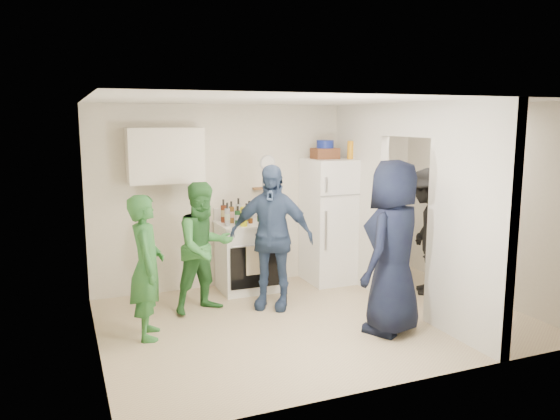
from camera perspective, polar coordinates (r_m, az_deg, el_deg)
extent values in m
plane|color=#C3B489|center=(6.49, 3.71, -11.34)|extent=(4.80, 4.80, 0.00)
plane|color=silver|center=(7.71, -1.70, 1.60)|extent=(4.80, 0.00, 4.80)
plane|color=silver|center=(4.72, 12.90, -3.67)|extent=(4.80, 0.00, 4.80)
plane|color=silver|center=(5.56, -19.02, -1.98)|extent=(0.00, 3.40, 3.40)
plane|color=silver|center=(7.51, 20.53, 0.80)|extent=(0.00, 3.40, 3.40)
plane|color=white|center=(6.07, 3.97, 11.30)|extent=(4.80, 4.80, 0.00)
cube|color=silver|center=(7.68, 8.31, 1.48)|extent=(0.12, 1.20, 2.50)
cube|color=silver|center=(5.91, 19.13, -1.33)|extent=(0.12, 1.20, 2.50)
cube|color=silver|center=(6.68, 13.35, 9.18)|extent=(0.12, 1.00, 0.40)
cube|color=white|center=(7.43, -3.42, -4.86)|extent=(0.78, 0.65, 0.93)
cube|color=silver|center=(7.10, -11.90, 5.60)|extent=(0.95, 0.34, 0.70)
cube|color=white|center=(7.80, 5.45, -1.11)|extent=(0.72, 0.70, 1.76)
cube|color=brown|center=(7.68, 4.73, 5.90)|extent=(0.35, 0.25, 0.15)
cylinder|color=navy|center=(7.68, 4.74, 6.87)|extent=(0.24, 0.24, 0.11)
cylinder|color=#F5A314|center=(7.70, 7.38, 6.24)|extent=(0.09, 0.09, 0.25)
cylinder|color=white|center=(7.66, -1.31, 4.94)|extent=(0.22, 0.02, 0.22)
cube|color=olive|center=(7.65, -1.57, 2.30)|extent=(0.35, 0.08, 0.03)
cube|color=black|center=(7.60, 19.58, 3.99)|extent=(0.03, 0.70, 0.80)
cube|color=white|center=(7.59, 19.49, 3.99)|extent=(0.04, 0.76, 0.86)
cube|color=white|center=(7.55, 19.50, 6.63)|extent=(0.04, 0.82, 0.18)
cylinder|color=yellow|center=(7.06, -3.81, -0.70)|extent=(0.09, 0.09, 0.25)
cylinder|color=red|center=(7.21, -1.29, -1.00)|extent=(0.09, 0.09, 0.12)
imported|color=#34752F|center=(5.94, -13.76, -5.80)|extent=(0.45, 0.61, 1.54)
imported|color=#3B863F|center=(6.60, -7.89, -3.90)|extent=(0.90, 0.78, 1.58)
imported|color=#334770|center=(6.66, -0.95, -2.83)|extent=(1.10, 0.94, 1.77)
imported|color=black|center=(6.00, 11.75, -3.84)|extent=(1.10, 1.00, 1.89)
imported|color=black|center=(7.48, 15.06, -2.18)|extent=(1.08, 1.25, 1.67)
cylinder|color=maroon|center=(7.34, -5.92, -0.09)|extent=(0.07, 0.07, 0.31)
cylinder|color=#194B28|center=(7.17, -4.43, -0.56)|extent=(0.08, 0.08, 0.25)
cylinder|color=silver|center=(7.40, -4.36, 0.03)|extent=(0.08, 0.08, 0.32)
cylinder|color=#5D2E10|center=(7.26, -3.11, -0.32)|extent=(0.06, 0.06, 0.28)
cylinder|color=#999EAA|center=(7.51, -3.23, -0.03)|extent=(0.08, 0.08, 0.26)
cylinder|color=#173F25|center=(7.37, -2.16, 0.05)|extent=(0.06, 0.06, 0.33)
cylinder|color=#A68C36|center=(7.54, -1.91, -0.07)|extent=(0.07, 0.07, 0.24)
cylinder|color=#A2A5AD|center=(7.08, -5.53, -0.46)|extent=(0.07, 0.07, 0.31)
cylinder|color=#57460F|center=(7.42, -3.52, -0.22)|extent=(0.07, 0.07, 0.24)
cylinder|color=#1D562B|center=(7.32, -0.95, -0.11)|extent=(0.07, 0.07, 0.30)
cylinder|color=brown|center=(7.29, -5.10, -0.22)|extent=(0.07, 0.07, 0.29)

